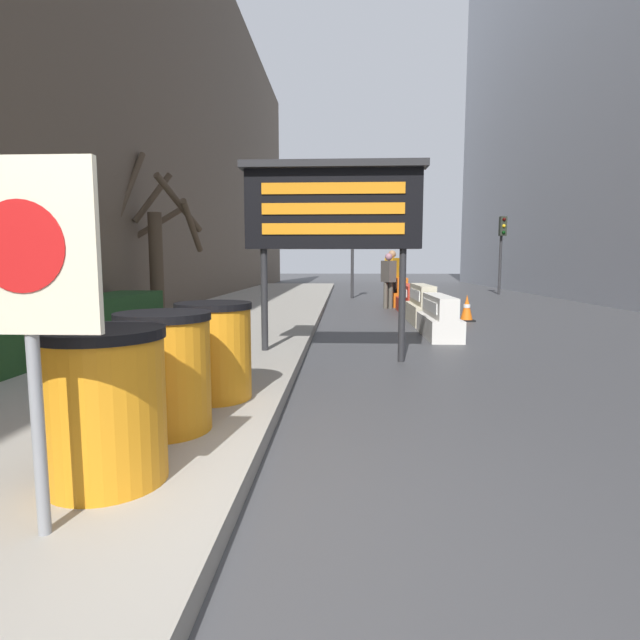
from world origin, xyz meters
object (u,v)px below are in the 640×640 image
at_px(barrel_drum_middle, 165,371).
at_px(jersey_barrier_cream, 422,306).
at_px(traffic_cone_near, 467,308).
at_px(traffic_light_near_curb, 353,231).
at_px(message_board, 333,209).
at_px(warning_sign, 25,274).
at_px(pedestrian_worker, 388,276).
at_px(barrel_drum_back, 214,350).
at_px(traffic_light_far_side, 502,238).
at_px(barrel_drum_foreground, 105,405).
at_px(jersey_barrier_orange_far, 399,293).
at_px(pedestrian_passerby, 392,274).
at_px(jersey_barrier_white, 439,319).
at_px(traffic_cone_mid, 432,304).
at_px(jersey_barrier_red_striped, 408,301).

relative_size(barrel_drum_middle, jersey_barrier_cream, 0.48).
xyz_separation_m(traffic_cone_near, traffic_light_near_curb, (-2.70, 7.59, 2.36)).
bearing_deg(message_board, barrel_drum_middle, -109.06).
height_order(warning_sign, pedestrian_worker, warning_sign).
distance_m(barrel_drum_back, pedestrian_worker, 11.34).
xyz_separation_m(barrel_drum_middle, jersey_barrier_cream, (3.24, 8.20, -0.21)).
relative_size(barrel_drum_middle, message_board, 0.32).
bearing_deg(pedestrian_worker, traffic_light_far_side, 110.51).
bearing_deg(warning_sign, barrel_drum_back, 85.22).
relative_size(barrel_drum_foreground, jersey_barrier_orange_far, 0.47).
height_order(barrel_drum_middle, pedestrian_passerby, pedestrian_passerby).
height_order(message_board, traffic_light_near_curb, traffic_light_near_curb).
relative_size(jersey_barrier_white, jersey_barrier_cream, 0.99).
bearing_deg(jersey_barrier_cream, traffic_cone_mid, 70.66).
distance_m(barrel_drum_middle, traffic_cone_near, 9.75).
bearing_deg(barrel_drum_back, pedestrian_worker, 76.61).
bearing_deg(jersey_barrier_red_striped, pedestrian_passerby, 99.94).
height_order(traffic_cone_near, traffic_cone_mid, traffic_cone_mid).
bearing_deg(pedestrian_worker, warning_sign, -42.78).
height_order(jersey_barrier_red_striped, pedestrian_passerby, pedestrian_passerby).
distance_m(jersey_barrier_cream, pedestrian_worker, 3.83).
distance_m(barrel_drum_foreground, pedestrian_worker, 13.18).
bearing_deg(warning_sign, pedestrian_passerby, 77.98).
bearing_deg(pedestrian_passerby, traffic_light_near_curb, 49.06).
bearing_deg(message_board, jersey_barrier_red_striped, 74.20).
relative_size(jersey_barrier_orange_far, pedestrian_worker, 1.14).
distance_m(warning_sign, jersey_barrier_orange_far, 15.07).
xyz_separation_m(jersey_barrier_cream, pedestrian_passerby, (-0.32, 4.29, 0.67)).
height_order(warning_sign, traffic_light_near_curb, traffic_light_near_curb).
relative_size(traffic_cone_near, traffic_cone_mid, 0.89).
bearing_deg(barrel_drum_middle, jersey_barrier_cream, 68.43).
bearing_deg(jersey_barrier_white, barrel_drum_back, -121.16).
distance_m(jersey_barrier_red_striped, traffic_cone_mid, 1.19).
distance_m(barrel_drum_middle, traffic_cone_mid, 10.30).
distance_m(jersey_barrier_white, traffic_cone_mid, 3.59).
relative_size(barrel_drum_middle, jersey_barrier_white, 0.48).
bearing_deg(pedestrian_passerby, barrel_drum_foreground, -161.08).
relative_size(barrel_drum_back, pedestrian_passerby, 0.51).
height_order(barrel_drum_foreground, traffic_cone_mid, barrel_drum_foreground).
bearing_deg(jersey_barrier_cream, message_board, -113.42).
distance_m(barrel_drum_foreground, traffic_light_near_curb, 17.41).
bearing_deg(pedestrian_worker, jersey_barrier_red_striped, -10.56).
xyz_separation_m(warning_sign, traffic_cone_mid, (3.79, 11.13, -1.05)).
bearing_deg(pedestrian_worker, message_board, -41.35).
height_order(jersey_barrier_white, pedestrian_passerby, pedestrian_passerby).
distance_m(barrel_drum_foreground, traffic_light_far_side, 21.68).
relative_size(jersey_barrier_orange_far, traffic_light_far_side, 0.57).
bearing_deg(traffic_light_far_side, barrel_drum_foreground, -112.88).
bearing_deg(traffic_light_far_side, pedestrian_passerby, -130.01).
distance_m(barrel_drum_back, jersey_barrier_cream, 7.91).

